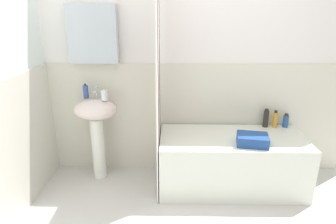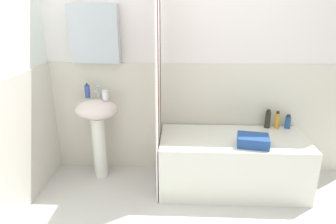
{
  "view_description": "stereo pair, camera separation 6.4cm",
  "coord_description": "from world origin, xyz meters",
  "px_view_note": "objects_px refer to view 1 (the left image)",
  "views": [
    {
      "loc": [
        -0.22,
        -1.76,
        1.7
      ],
      "look_at": [
        -0.26,
        0.72,
        0.85
      ],
      "focal_mm": 31.27,
      "sensor_mm": 36.0,
      "label": 1
    },
    {
      "loc": [
        -0.16,
        -1.75,
        1.7
      ],
      "look_at": [
        -0.26,
        0.72,
        0.85
      ],
      "focal_mm": 31.27,
      "sensor_mm": 36.0,
      "label": 2
    }
  ],
  "objects_px": {
    "shampoo_bottle": "(286,121)",
    "body_wash_bottle": "(266,118)",
    "conditioner_bottle": "(275,119)",
    "bathtub": "(231,161)",
    "toothbrush_cup": "(104,96)",
    "soap_dispenser": "(86,92)",
    "sink": "(96,122)",
    "towel_folded": "(252,140)"
  },
  "relations": [
    {
      "from": "toothbrush_cup",
      "to": "bathtub",
      "type": "xyz_separation_m",
      "value": [
        1.27,
        -0.15,
        -0.64
      ]
    },
    {
      "from": "bathtub",
      "to": "conditioner_bottle",
      "type": "relative_size",
      "value": 7.5
    },
    {
      "from": "soap_dispenser",
      "to": "body_wash_bottle",
      "type": "distance_m",
      "value": 1.9
    },
    {
      "from": "toothbrush_cup",
      "to": "bathtub",
      "type": "bearing_deg",
      "value": -6.61
    },
    {
      "from": "shampoo_bottle",
      "to": "towel_folded",
      "type": "bearing_deg",
      "value": -136.08
    },
    {
      "from": "body_wash_bottle",
      "to": "shampoo_bottle",
      "type": "bearing_deg",
      "value": -1.39
    },
    {
      "from": "soap_dispenser",
      "to": "towel_folded",
      "type": "height_order",
      "value": "soap_dispenser"
    },
    {
      "from": "sink",
      "to": "towel_folded",
      "type": "bearing_deg",
      "value": -11.77
    },
    {
      "from": "sink",
      "to": "towel_folded",
      "type": "relative_size",
      "value": 3.11
    },
    {
      "from": "shampoo_bottle",
      "to": "body_wash_bottle",
      "type": "xyz_separation_m",
      "value": [
        -0.21,
        0.01,
        0.02
      ]
    },
    {
      "from": "soap_dispenser",
      "to": "toothbrush_cup",
      "type": "height_order",
      "value": "soap_dispenser"
    },
    {
      "from": "toothbrush_cup",
      "to": "shampoo_bottle",
      "type": "xyz_separation_m",
      "value": [
        1.88,
        0.13,
        -0.3
      ]
    },
    {
      "from": "bathtub",
      "to": "shampoo_bottle",
      "type": "xyz_separation_m",
      "value": [
        0.61,
        0.27,
        0.34
      ]
    },
    {
      "from": "soap_dispenser",
      "to": "toothbrush_cup",
      "type": "relative_size",
      "value": 1.6
    },
    {
      "from": "sink",
      "to": "soap_dispenser",
      "type": "bearing_deg",
      "value": 144.39
    },
    {
      "from": "sink",
      "to": "conditioner_bottle",
      "type": "relative_size",
      "value": 4.59
    },
    {
      "from": "sink",
      "to": "toothbrush_cup",
      "type": "height_order",
      "value": "toothbrush_cup"
    },
    {
      "from": "towel_folded",
      "to": "shampoo_bottle",
      "type": "bearing_deg",
      "value": 43.92
    },
    {
      "from": "bathtub",
      "to": "conditioner_bottle",
      "type": "xyz_separation_m",
      "value": [
        0.49,
        0.26,
        0.36
      ]
    },
    {
      "from": "toothbrush_cup",
      "to": "conditioner_bottle",
      "type": "height_order",
      "value": "toothbrush_cup"
    },
    {
      "from": "conditioner_bottle",
      "to": "towel_folded",
      "type": "xyz_separation_m",
      "value": [
        -0.34,
        -0.43,
        -0.04
      ]
    },
    {
      "from": "soap_dispenser",
      "to": "bathtub",
      "type": "distance_m",
      "value": 1.63
    },
    {
      "from": "bathtub",
      "to": "towel_folded",
      "type": "xyz_separation_m",
      "value": [
        0.15,
        -0.17,
        0.32
      ]
    },
    {
      "from": "soap_dispenser",
      "to": "bathtub",
      "type": "bearing_deg",
      "value": -8.45
    },
    {
      "from": "body_wash_bottle",
      "to": "conditioner_bottle",
      "type": "bearing_deg",
      "value": -11.18
    },
    {
      "from": "conditioner_bottle",
      "to": "body_wash_bottle",
      "type": "relative_size",
      "value": 0.95
    },
    {
      "from": "toothbrush_cup",
      "to": "conditioner_bottle",
      "type": "xyz_separation_m",
      "value": [
        1.76,
        0.11,
        -0.28
      ]
    },
    {
      "from": "shampoo_bottle",
      "to": "towel_folded",
      "type": "xyz_separation_m",
      "value": [
        -0.46,
        -0.45,
        -0.02
      ]
    },
    {
      "from": "sink",
      "to": "toothbrush_cup",
      "type": "distance_m",
      "value": 0.3
    },
    {
      "from": "shampoo_bottle",
      "to": "sink",
      "type": "bearing_deg",
      "value": -176.27
    },
    {
      "from": "sink",
      "to": "toothbrush_cup",
      "type": "bearing_deg",
      "value": 0.79
    },
    {
      "from": "body_wash_bottle",
      "to": "toothbrush_cup",
      "type": "bearing_deg",
      "value": -175.45
    },
    {
      "from": "shampoo_bottle",
      "to": "conditioner_bottle",
      "type": "xyz_separation_m",
      "value": [
        -0.12,
        -0.01,
        0.02
      ]
    },
    {
      "from": "soap_dispenser",
      "to": "toothbrush_cup",
      "type": "xyz_separation_m",
      "value": [
        0.2,
        -0.07,
        -0.02
      ]
    },
    {
      "from": "toothbrush_cup",
      "to": "towel_folded",
      "type": "distance_m",
      "value": 1.49
    },
    {
      "from": "toothbrush_cup",
      "to": "shampoo_bottle",
      "type": "height_order",
      "value": "toothbrush_cup"
    },
    {
      "from": "shampoo_bottle",
      "to": "conditioner_bottle",
      "type": "distance_m",
      "value": 0.12
    },
    {
      "from": "toothbrush_cup",
      "to": "shampoo_bottle",
      "type": "relative_size",
      "value": 0.65
    },
    {
      "from": "shampoo_bottle",
      "to": "body_wash_bottle",
      "type": "height_order",
      "value": "body_wash_bottle"
    },
    {
      "from": "sink",
      "to": "bathtub",
      "type": "distance_m",
      "value": 1.43
    },
    {
      "from": "sink",
      "to": "body_wash_bottle",
      "type": "relative_size",
      "value": 4.37
    },
    {
      "from": "towel_folded",
      "to": "body_wash_bottle",
      "type": "bearing_deg",
      "value": 60.73
    }
  ]
}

